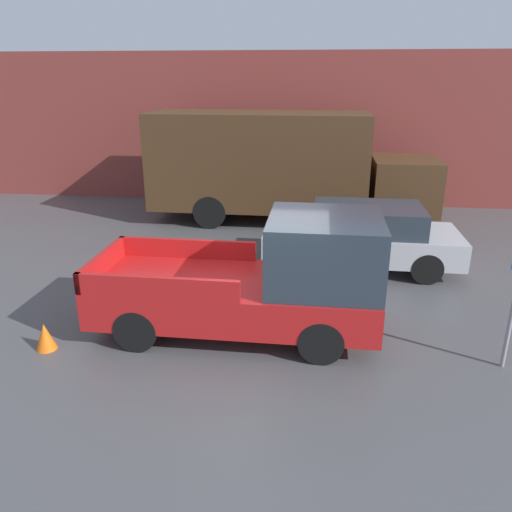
{
  "coord_description": "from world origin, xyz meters",
  "views": [
    {
      "loc": [
        1.04,
        -8.31,
        4.56
      ],
      "look_at": [
        -0.15,
        0.96,
        1.13
      ],
      "focal_mm": 35.0,
      "sensor_mm": 36.0,
      "label": 1
    }
  ],
  "objects_px": {
    "pickup_truck": "(264,281)",
    "delivery_truck": "(278,164)",
    "traffic_cone": "(45,336)",
    "car": "(363,236)"
  },
  "relations": [
    {
      "from": "traffic_cone",
      "to": "pickup_truck",
      "type": "bearing_deg",
      "value": 16.77
    },
    {
      "from": "pickup_truck",
      "to": "traffic_cone",
      "type": "relative_size",
      "value": 10.5
    },
    {
      "from": "car",
      "to": "delivery_truck",
      "type": "bearing_deg",
      "value": 121.81
    },
    {
      "from": "traffic_cone",
      "to": "car",
      "type": "bearing_deg",
      "value": 39.54
    },
    {
      "from": "delivery_truck",
      "to": "pickup_truck",
      "type": "bearing_deg",
      "value": -86.82
    },
    {
      "from": "pickup_truck",
      "to": "traffic_cone",
      "type": "xyz_separation_m",
      "value": [
        -3.72,
        -1.12,
        -0.79
      ]
    },
    {
      "from": "traffic_cone",
      "to": "delivery_truck",
      "type": "bearing_deg",
      "value": 69.19
    },
    {
      "from": "pickup_truck",
      "to": "delivery_truck",
      "type": "xyz_separation_m",
      "value": [
        -0.42,
        7.57,
        0.81
      ]
    },
    {
      "from": "pickup_truck",
      "to": "delivery_truck",
      "type": "height_order",
      "value": "delivery_truck"
    },
    {
      "from": "car",
      "to": "traffic_cone",
      "type": "relative_size",
      "value": 9.63
    }
  ]
}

